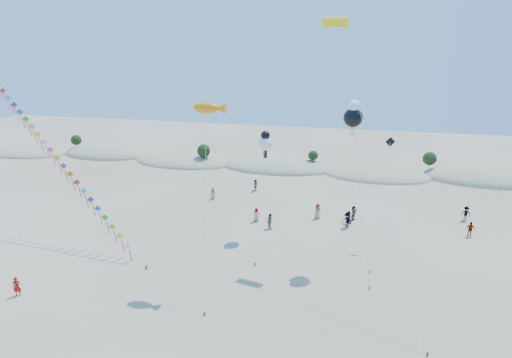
{
  "coord_description": "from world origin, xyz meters",
  "views": [
    {
      "loc": [
        12.0,
        -21.97,
        20.09
      ],
      "look_at": [
        3.72,
        14.0,
        8.04
      ],
      "focal_mm": 30.0,
      "sensor_mm": 36.0,
      "label": 1
    }
  ],
  "objects_px": {
    "kite_train": "(45,144)",
    "parafoil_kite": "(337,27)",
    "fish_kite": "(209,109)",
    "flyer_foreground": "(17,287)"
  },
  "relations": [
    {
      "from": "kite_train",
      "to": "parafoil_kite",
      "type": "height_order",
      "value": "parafoil_kite"
    },
    {
      "from": "fish_kite",
      "to": "parafoil_kite",
      "type": "height_order",
      "value": "parafoil_kite"
    },
    {
      "from": "fish_kite",
      "to": "flyer_foreground",
      "type": "relative_size",
      "value": 9.18
    },
    {
      "from": "fish_kite",
      "to": "parafoil_kite",
      "type": "bearing_deg",
      "value": 39.22
    },
    {
      "from": "flyer_foreground",
      "to": "kite_train",
      "type": "bearing_deg",
      "value": 87.22
    },
    {
      "from": "kite_train",
      "to": "parafoil_kite",
      "type": "bearing_deg",
      "value": 5.52
    },
    {
      "from": "kite_train",
      "to": "parafoil_kite",
      "type": "relative_size",
      "value": 1.18
    },
    {
      "from": "kite_train",
      "to": "fish_kite",
      "type": "bearing_deg",
      "value": -13.59
    },
    {
      "from": "kite_train",
      "to": "flyer_foreground",
      "type": "bearing_deg",
      "value": -66.29
    },
    {
      "from": "fish_kite",
      "to": "parafoil_kite",
      "type": "distance_m",
      "value": 13.66
    }
  ]
}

